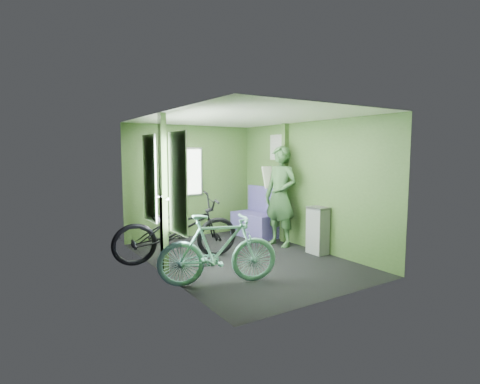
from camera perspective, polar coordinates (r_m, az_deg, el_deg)
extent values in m
plane|color=black|center=(6.28, 0.50, -10.12)|extent=(4.00, 4.00, 0.00)
cube|color=silver|center=(6.05, 0.52, 11.28)|extent=(2.80, 4.00, 0.02)
cube|color=#395527|center=(7.81, -7.51, 1.61)|extent=(2.80, 0.02, 2.30)
cube|color=#395527|center=(4.52, 14.43, -1.74)|extent=(2.80, 0.02, 2.30)
cube|color=#395527|center=(5.43, -11.99, -0.41)|extent=(0.02, 4.00, 2.30)
cube|color=#395527|center=(6.92, 10.29, 1.00)|extent=(0.02, 4.00, 2.30)
cube|color=#395527|center=(5.44, -11.59, -0.38)|extent=(0.08, 0.12, 2.30)
cube|color=silver|center=(4.92, -9.30, 1.33)|extent=(0.02, 0.56, 1.34)
cube|color=silver|center=(5.94, -13.48, 2.04)|extent=(0.02, 0.56, 1.34)
cube|color=white|center=(4.91, -9.30, 7.51)|extent=(0.00, 0.12, 0.12)
cube|color=white|center=(5.93, -13.52, 7.16)|extent=(0.00, 0.12, 0.12)
cylinder|color=silver|center=(5.47, -10.90, -0.86)|extent=(0.03, 0.40, 0.03)
cube|color=#395527|center=(7.34, 6.82, 1.33)|extent=(0.10, 0.10, 2.30)
cube|color=white|center=(7.56, 5.61, 6.80)|extent=(0.02, 0.40, 0.50)
cube|color=silver|center=(7.75, -7.39, 3.06)|extent=(0.50, 0.02, 1.00)
imported|color=black|center=(6.19, -9.43, -10.43)|extent=(2.13, 1.16, 1.17)
imported|color=#76BDB3|center=(5.12, -3.31, -13.91)|extent=(1.67, 1.03, 0.98)
imported|color=#2E502B|center=(7.00, 6.20, -0.65)|extent=(0.59, 0.77, 1.87)
cube|color=silver|center=(7.16, 4.34, 2.27)|extent=(0.30, 0.17, 0.42)
cube|color=gray|center=(6.63, 11.76, -5.74)|extent=(0.24, 0.34, 0.82)
cube|color=navy|center=(7.85, 2.34, -4.99)|extent=(0.67, 1.04, 0.49)
cube|color=navy|center=(7.91, 3.78, -1.11)|extent=(0.19, 0.98, 0.55)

